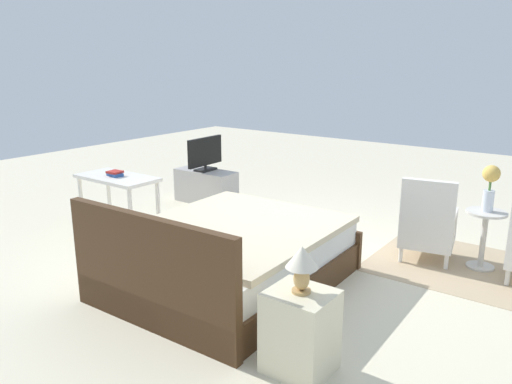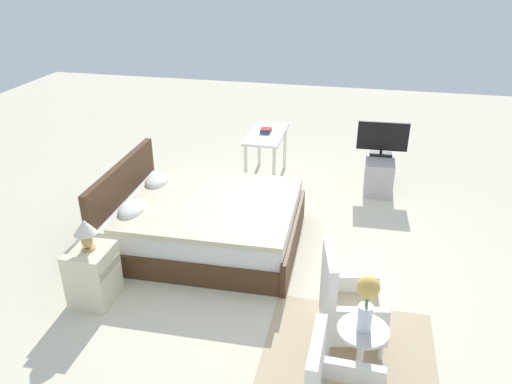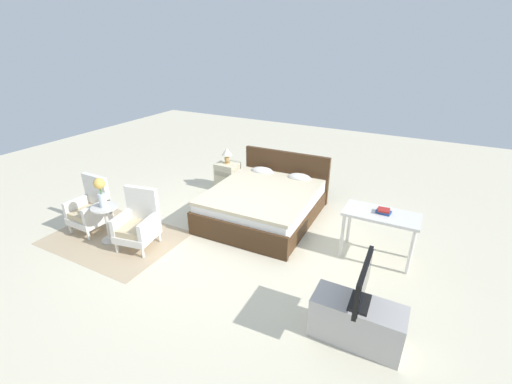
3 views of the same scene
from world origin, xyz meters
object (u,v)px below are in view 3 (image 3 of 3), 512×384
at_px(armchair_by_window_right, 138,224).
at_px(tv_stand, 356,322).
at_px(side_table, 107,220).
at_px(bed, 265,202).
at_px(table_lamp, 227,153).
at_px(flower_vase, 100,190).
at_px(armchair_by_window_left, 91,209).
at_px(tv_flatscreen, 363,284).
at_px(nightstand, 228,176).
at_px(book_stack, 384,211).
at_px(vanity_desk, 381,220).

xyz_separation_m(armchair_by_window_right, tv_stand, (3.43, -0.29, -0.13)).
distance_m(armchair_by_window_right, side_table, 0.55).
relative_size(bed, table_lamp, 6.61).
bearing_deg(side_table, flower_vase, 26.57).
height_order(armchair_by_window_left, armchair_by_window_right, same).
bearing_deg(bed, tv_flatscreen, -44.13).
relative_size(nightstand, book_stack, 2.80).
relative_size(bed, armchair_by_window_left, 2.37).
relative_size(armchair_by_window_right, nightstand, 1.55).
height_order(table_lamp, book_stack, table_lamp).
distance_m(nightstand, vanity_desk, 3.48).
xyz_separation_m(flower_vase, tv_flatscreen, (3.96, -0.15, -0.15)).
bearing_deg(table_lamp, armchair_by_window_right, -91.39).
height_order(armchair_by_window_left, flower_vase, flower_vase).
xyz_separation_m(tv_stand, vanity_desk, (-0.09, 1.69, 0.38)).
distance_m(bed, tv_stand, 2.94).
distance_m(table_lamp, vanity_desk, 3.47).
xyz_separation_m(armchair_by_window_left, armchair_by_window_right, (1.08, -0.00, 0.00)).
bearing_deg(vanity_desk, book_stack, 35.77).
relative_size(flower_vase, tv_flatscreen, 0.66).
distance_m(armchair_by_window_right, nightstand, 2.50).
relative_size(armchair_by_window_right, table_lamp, 2.79).
bearing_deg(nightstand, armchair_by_window_right, -91.39).
height_order(flower_vase, book_stack, flower_vase).
relative_size(bed, book_stack, 10.32).
distance_m(tv_flatscreen, book_stack, 1.70).
height_order(armchair_by_window_right, tv_flatscreen, tv_flatscreen).
height_order(side_table, book_stack, book_stack).
bearing_deg(book_stack, nightstand, 161.75).
relative_size(tv_flatscreen, vanity_desk, 0.69).
bearing_deg(nightstand, book_stack, -18.25).
distance_m(armchair_by_window_left, vanity_desk, 4.64).
height_order(armchair_by_window_left, nightstand, armchair_by_window_left).
distance_m(nightstand, book_stack, 3.51).
xyz_separation_m(table_lamp, tv_flatscreen, (3.37, -2.79, -0.05)).
relative_size(armchair_by_window_right, book_stack, 4.35).
bearing_deg(bed, flower_vase, -134.43).
distance_m(side_table, flower_vase, 0.52).
relative_size(table_lamp, tv_stand, 0.34).
relative_size(flower_vase, table_lamp, 1.45).
distance_m(armchair_by_window_left, nightstand, 2.74).
relative_size(armchair_by_window_left, tv_stand, 0.96).
relative_size(bed, armchair_by_window_right, 2.37).
distance_m(side_table, vanity_desk, 4.18).
relative_size(side_table, tv_flatscreen, 0.85).
bearing_deg(book_stack, side_table, -158.30).
bearing_deg(vanity_desk, bed, 170.02).
xyz_separation_m(nightstand, vanity_desk, (3.28, -1.10, 0.33)).
height_order(armchair_by_window_right, book_stack, armchair_by_window_right).
height_order(tv_flatscreen, vanity_desk, tv_flatscreen).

